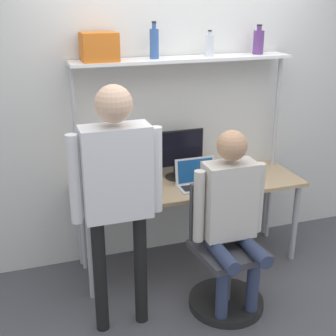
{
  "coord_description": "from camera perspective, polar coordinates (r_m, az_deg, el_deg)",
  "views": [
    {
      "loc": [
        -1.31,
        -3.0,
        2.23
      ],
      "look_at": [
        -0.35,
        -0.15,
        1.09
      ],
      "focal_mm": 50.0,
      "sensor_mm": 36.0,
      "label": 1
    }
  ],
  "objects": [
    {
      "name": "ground_plane",
      "position": [
        3.96,
        4.23,
        -13.58
      ],
      "size": [
        12.0,
        12.0,
        0.0
      ],
      "primitive_type": "plane",
      "color": "#4C4C51"
    },
    {
      "name": "wall_back",
      "position": [
        4.01,
        0.98,
        8.05
      ],
      "size": [
        8.0,
        0.06,
        2.7
      ],
      "color": "silver",
      "rests_on": "ground_plane"
    },
    {
      "name": "desk",
      "position": [
        3.91,
        2.61,
        -2.9
      ],
      "size": [
        1.9,
        0.63,
        0.74
      ],
      "color": "tan",
      "rests_on": "ground_plane"
    },
    {
      "name": "shelf_unit",
      "position": [
        3.82,
        1.86,
        9.61
      ],
      "size": [
        1.8,
        0.26,
        1.74
      ],
      "color": "white",
      "rests_on": "ground_plane"
    },
    {
      "name": "monitor",
      "position": [
        3.92,
        1.09,
        1.95
      ],
      "size": [
        0.47,
        0.2,
        0.42
      ],
      "color": "black",
      "rests_on": "desk"
    },
    {
      "name": "laptop",
      "position": [
        3.82,
        3.57,
        -1.24
      ],
      "size": [
        0.34,
        0.22,
        0.22
      ],
      "color": "silver",
      "rests_on": "desk"
    },
    {
      "name": "cell_phone",
      "position": [
        3.9,
        7.95,
        -1.89
      ],
      "size": [
        0.07,
        0.15,
        0.01
      ],
      "color": "black",
      "rests_on": "desk"
    },
    {
      "name": "office_chair",
      "position": [
        3.58,
        6.91,
        -12.12
      ],
      "size": [
        0.56,
        0.56,
        0.95
      ],
      "color": "black",
      "rests_on": "ground_plane"
    },
    {
      "name": "person_seated",
      "position": [
        3.29,
        7.74,
        -4.99
      ],
      "size": [
        0.53,
        0.47,
        1.37
      ],
      "color": "#2D3856",
      "rests_on": "ground_plane"
    },
    {
      "name": "person_standing",
      "position": [
        2.98,
        -6.27,
        -1.54
      ],
      "size": [
        0.6,
        0.23,
        1.72
      ],
      "color": "black",
      "rests_on": "ground_plane"
    },
    {
      "name": "bottle_purple",
      "position": [
        4.04,
        10.96,
        14.88
      ],
      "size": [
        0.09,
        0.09,
        0.24
      ],
      "color": "#593372",
      "rests_on": "shelf_unit"
    },
    {
      "name": "bottle_blue",
      "position": [
        3.69,
        -1.69,
        14.99
      ],
      "size": [
        0.07,
        0.07,
        0.28
      ],
      "color": "#335999",
      "rests_on": "shelf_unit"
    },
    {
      "name": "bottle_clear",
      "position": [
        3.85,
        5.07,
        14.68
      ],
      "size": [
        0.06,
        0.06,
        0.2
      ],
      "color": "silver",
      "rests_on": "shelf_unit"
    },
    {
      "name": "storage_box",
      "position": [
        3.59,
        -8.39,
        14.41
      ],
      "size": [
        0.26,
        0.22,
        0.21
      ],
      "color": "#D1661E",
      "rests_on": "shelf_unit"
    }
  ]
}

